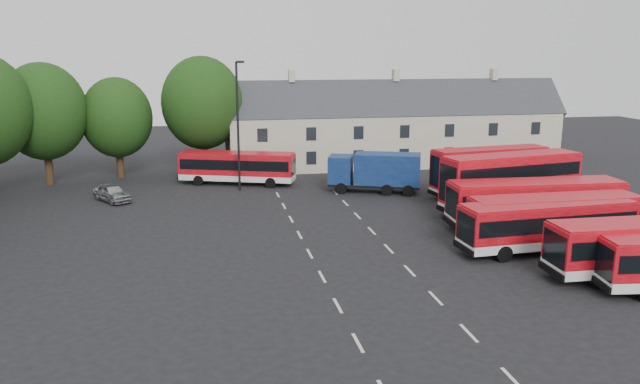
{
  "coord_description": "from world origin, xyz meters",
  "views": [
    {
      "loc": [
        -6.09,
        -33.52,
        12.13
      ],
      "look_at": [
        1.95,
        8.93,
        2.2
      ],
      "focal_mm": 35.0,
      "sensor_mm": 36.0,
      "label": 1
    }
  ],
  "objects_px": {
    "box_truck": "(376,171)",
    "silver_car": "(112,193)",
    "lamppost": "(238,123)",
    "bus_dd_south": "(511,180)"
  },
  "relations": [
    {
      "from": "box_truck",
      "to": "silver_car",
      "type": "height_order",
      "value": "box_truck"
    },
    {
      "from": "box_truck",
      "to": "silver_car",
      "type": "relative_size",
      "value": 1.97
    },
    {
      "from": "box_truck",
      "to": "bus_dd_south",
      "type": "bearing_deg",
      "value": -26.46
    },
    {
      "from": "bus_dd_south",
      "to": "lamppost",
      "type": "height_order",
      "value": "lamppost"
    },
    {
      "from": "bus_dd_south",
      "to": "lamppost",
      "type": "distance_m",
      "value": 22.9
    },
    {
      "from": "lamppost",
      "to": "bus_dd_south",
      "type": "bearing_deg",
      "value": -30.12
    },
    {
      "from": "box_truck",
      "to": "silver_car",
      "type": "xyz_separation_m",
      "value": [
        -21.99,
        0.83,
        -1.21
      ]
    },
    {
      "from": "lamppost",
      "to": "box_truck",
      "type": "bearing_deg",
      "value": -14.0
    },
    {
      "from": "bus_dd_south",
      "to": "box_truck",
      "type": "bearing_deg",
      "value": 123.79
    },
    {
      "from": "box_truck",
      "to": "lamppost",
      "type": "xyz_separation_m",
      "value": [
        -11.5,
        2.87,
        4.04
      ]
    }
  ]
}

